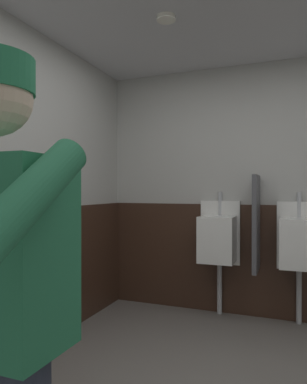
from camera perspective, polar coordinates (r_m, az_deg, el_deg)
name	(u,v)px	position (r m, az deg, el deg)	size (l,w,h in m)	color
wall_back	(262,190)	(3.76, 17.01, 0.37)	(3.82, 0.12, 2.53)	#B2B2AD
wainscot_band_back	(262,261)	(3.75, 16.91, -10.49)	(3.22, 0.03, 1.11)	#382319
downlight_far	(166,18)	(2.89, 2.04, 25.99)	(0.14, 0.14, 0.03)	white
urinal_left	(218,238)	(3.63, 10.24, -7.32)	(0.40, 0.34, 1.24)	white
urinal_middle	(299,242)	(3.56, 22.26, -7.48)	(0.40, 0.34, 1.24)	white
privacy_divider_panel	(256,223)	(3.49, 16.10, -4.77)	(0.04, 0.40, 0.90)	#4C4C51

